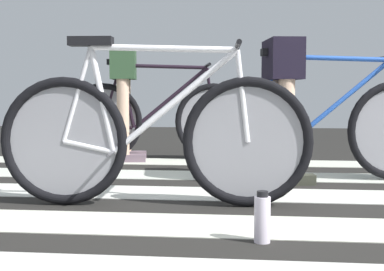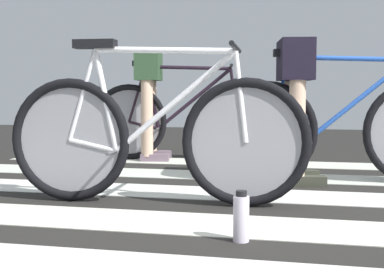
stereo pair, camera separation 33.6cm
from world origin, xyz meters
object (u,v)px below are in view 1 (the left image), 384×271
Objects in this scene: cyclist_3_of_3 at (124,88)px; bicycle_3_of_3 at (158,119)px; bicycle_1_of_3 at (154,137)px; bicycle_2_of_3 at (326,127)px; cyclist_2_of_3 at (283,90)px; water_bottle at (262,218)px.

bicycle_3_of_3 is at bearing 0.00° from cyclist_3_of_3.
bicycle_1_of_3 is at bearing -90.44° from bicycle_3_of_3.
cyclist_3_of_3 is (-1.69, 0.99, 0.28)m from bicycle_2_of_3.
bicycle_3_of_3 is at bearing 125.11° from cyclist_2_of_3.
bicycle_1_of_3 is 1.74× the size of cyclist_2_of_3.
water_bottle is at bearing -52.71° from bicycle_1_of_3.
cyclist_3_of_3 is (-0.31, -0.05, 0.28)m from bicycle_3_of_3.
bicycle_2_of_3 is at bearing 38.77° from bicycle_1_of_3.
cyclist_2_of_3 reaches higher than water_bottle.
water_bottle is at bearing -80.96° from bicycle_3_of_3.
cyclist_3_of_3 is 4.72× the size of water_bottle.
water_bottle is at bearing -74.86° from cyclist_3_of_3.
bicycle_2_of_3 is 1.67× the size of cyclist_3_of_3.
cyclist_2_of_3 is at bearing 83.62° from water_bottle.
bicycle_1_of_3 is at bearing 130.53° from water_bottle.
cyclist_3_of_3 reaches higher than bicycle_1_of_3.
cyclist_2_of_3 is (-0.31, -0.05, 0.26)m from bicycle_2_of_3.
bicycle_1_of_3 is at bearing -139.12° from cyclist_2_of_3.
water_bottle is at bearing -115.81° from bicycle_2_of_3.
bicycle_2_of_3 is (1.06, 0.96, 0.00)m from bicycle_1_of_3.
bicycle_1_of_3 is 1.01× the size of bicycle_2_of_3.
bicycle_2_of_3 is 1.73× the size of cyclist_2_of_3.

